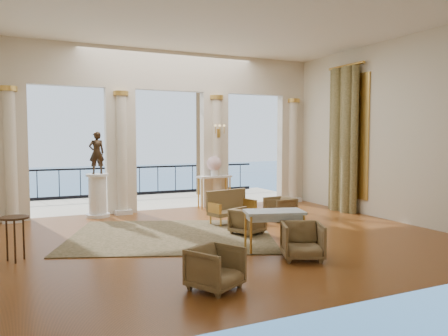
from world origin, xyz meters
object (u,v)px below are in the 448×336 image
armchair_c (280,208)px  side_table (15,223)px  armchair_b (303,239)px  game_table (274,215)px  settee (230,207)px  pedestal (98,196)px  armchair_d (248,220)px  armchair_a (215,266)px  statue (97,153)px  console_table (214,181)px

armchair_c → side_table: size_ratio=0.86×
armchair_b → game_table: game_table is taller
settee → pedestal: bearing=128.7°
armchair_d → settee: 1.33m
armchair_a → pedestal: bearing=66.7°
settee → armchair_a: bearing=-132.0°
armchair_b → pedestal: pedestal is taller
armchair_a → statue: statue is taller
pedestal → armchair_a: bearing=-84.7°
pedestal → statue: statue is taller
armchair_a → console_table: console_table is taller
settee → statue: statue is taller
settee → console_table: 2.31m
game_table → armchair_b: bearing=-63.8°
armchair_c → game_table: size_ratio=0.54×
armchair_d → game_table: (-0.19, -1.39, 0.35)m
armchair_c → settee: 1.28m
game_table → side_table: size_ratio=1.58×
armchair_a → side_table: bearing=104.6°
armchair_d → statue: (-2.59, 3.47, 1.37)m
armchair_b → game_table: (-0.13, 0.72, 0.31)m
armchair_b → game_table: size_ratio=0.58×
armchair_d → statue: bearing=14.1°
armchair_d → console_table: size_ratio=0.60×
armchair_a → armchair_b: 2.08m
armchair_c → armchair_d: (-1.46, -1.02, -0.01)m
armchair_d → pedestal: (-2.59, 3.47, 0.23)m
armchair_b → armchair_a: bearing=-135.0°
armchair_b → armchair_c: armchair_b is taller
armchair_b → statue: bearing=139.0°
armchair_a → game_table: size_ratio=0.54×
game_table → console_table: 5.00m
armchair_a → side_table: (-2.49, 2.65, 0.33)m
armchair_b → armchair_c: size_ratio=1.07×
armchair_c → console_table: bearing=-167.5°
armchair_c → settee: (-1.25, 0.29, 0.07)m
armchair_c → pedestal: (-4.05, 2.45, 0.22)m
statue → pedestal: bearing=-97.0°
pedestal → console_table: bearing=0.9°
pedestal → console_table: 3.36m
game_table → console_table: size_ratio=1.15×
statue → side_table: bearing=55.3°
armchair_c → armchair_d: armchair_c is taller
settee → game_table: (-0.41, -2.70, 0.27)m
game_table → statue: 5.51m
game_table → side_table: bearing=-179.4°
armchair_d → pedestal: 4.33m
pedestal → side_table: bearing=-117.7°
armchair_d → armchair_b: bearing=155.6°
armchair_a → armchair_c: bearing=19.4°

